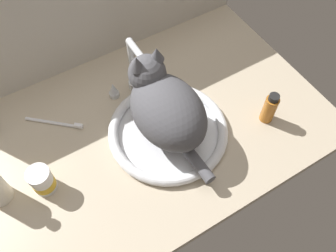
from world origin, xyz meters
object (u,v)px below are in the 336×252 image
Objects in this scene: faucet at (134,71)px; cat at (164,105)px; sink_basin at (168,131)px; pill_bottle at (42,181)px; amber_bottle at (270,108)px; toothbrush at (55,123)px.

cat reaches higher than faucet.
sink_basin is 10.86cm from cat.
pill_bottle is (-37.57, 0.44, -7.99)cm from cat.
faucet is at bearing 132.40° from amber_bottle.
pill_bottle is (-37.63, 2.33, 2.70)cm from sink_basin.
cat is 2.55× the size of toothbrush.
amber_bottle reaches higher than toothbrush.
cat is at bearing 156.02° from amber_bottle.
cat is at bearing -33.91° from toothbrush.
sink_basin is 21.63cm from faucet.
toothbrush is at bearing 150.91° from amber_bottle.
sink_basin is at bearing -87.98° from cat.
pill_bottle is at bearing 179.33° from cat.
sink_basin is 1.70× the size of faucet.
cat is (-0.07, -18.70, 4.07)cm from faucet.
amber_bottle is at bearing -47.60° from faucet.
amber_bottle is (28.80, -10.95, 3.99)cm from sink_basin.
amber_bottle is at bearing -11.30° from pill_bottle.
cat reaches higher than amber_bottle.
amber_bottle is (28.80, -31.54, -2.63)cm from faucet.
amber_bottle reaches higher than sink_basin.
toothbrush is at bearing 143.55° from sink_basin.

